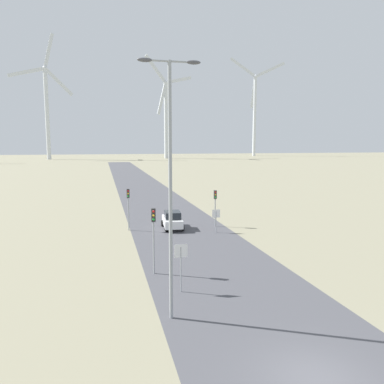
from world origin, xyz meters
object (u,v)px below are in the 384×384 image
(car_approaching, at_px, (172,220))
(streetlamp, at_px, (170,167))
(traffic_light_post_mid_left, at_px, (128,200))
(wind_turbine_left, at_px, (47,104))
(traffic_light_post_near_right, at_px, (215,200))
(wind_turbine_center, at_px, (166,112))
(stop_sign_near, at_px, (181,259))
(stop_sign_far, at_px, (216,217))
(traffic_light_post_near_left, at_px, (154,226))
(wind_turbine_right, at_px, (255,108))

(car_approaching, bearing_deg, streetlamp, -100.65)
(traffic_light_post_mid_left, bearing_deg, wind_turbine_left, 99.63)
(traffic_light_post_near_right, height_order, wind_turbine_center, wind_turbine_center)
(stop_sign_near, height_order, wind_turbine_left, wind_turbine_left)
(stop_sign_far, relative_size, car_approaching, 0.55)
(traffic_light_post_near_right, distance_m, wind_turbine_center, 184.23)
(stop_sign_near, distance_m, wind_turbine_left, 203.14)
(stop_sign_far, xyz_separation_m, traffic_light_post_near_left, (-7.58, -10.34, 1.66))
(traffic_light_post_near_right, bearing_deg, streetlamp, -112.92)
(stop_sign_far, distance_m, wind_turbine_right, 236.14)
(streetlamp, relative_size, wind_turbine_center, 0.22)
(traffic_light_post_near_left, relative_size, traffic_light_post_mid_left, 1.06)
(wind_turbine_center, bearing_deg, traffic_light_post_near_right, -97.96)
(wind_turbine_left, height_order, wind_turbine_right, wind_turbine_right)
(stop_sign_near, distance_m, wind_turbine_center, 201.60)
(stop_sign_near, bearing_deg, traffic_light_post_mid_left, 96.49)
(traffic_light_post_near_right, distance_m, wind_turbine_left, 188.30)
(traffic_light_post_mid_left, distance_m, wind_turbine_left, 186.29)
(traffic_light_post_near_right, height_order, traffic_light_post_mid_left, traffic_light_post_mid_left)
(stop_sign_far, bearing_deg, wind_turbine_center, 81.94)
(traffic_light_post_near_left, xyz_separation_m, wind_turbine_right, (101.63, 224.62, 29.96))
(car_approaching, bearing_deg, wind_turbine_center, 80.61)
(traffic_light_post_near_right, bearing_deg, traffic_light_post_near_left, -122.51)
(stop_sign_near, height_order, traffic_light_post_near_right, traffic_light_post_near_right)
(wind_turbine_right, bearing_deg, traffic_light_post_near_left, -114.34)
(car_approaching, bearing_deg, traffic_light_post_mid_left, 176.94)
(stop_sign_near, height_order, wind_turbine_right, wind_turbine_right)
(streetlamp, bearing_deg, stop_sign_near, 69.91)
(traffic_light_post_near_left, bearing_deg, traffic_light_post_mid_left, 93.34)
(traffic_light_post_mid_left, height_order, wind_turbine_right, wind_turbine_right)
(traffic_light_post_near_right, bearing_deg, stop_sign_near, -113.45)
(streetlamp, bearing_deg, traffic_light_post_near_right, 67.08)
(traffic_light_post_near_left, relative_size, wind_turbine_right, 0.07)
(streetlamp, xyz_separation_m, traffic_light_post_mid_left, (-0.74, 19.97, -4.56))
(stop_sign_far, bearing_deg, traffic_light_post_near_left, -126.24)
(stop_sign_near, xyz_separation_m, wind_turbine_center, (32.45, 197.41, 24.87))
(car_approaching, bearing_deg, wind_turbine_right, 65.16)
(streetlamp, relative_size, stop_sign_far, 5.47)
(stop_sign_near, relative_size, traffic_light_post_mid_left, 0.69)
(car_approaching, height_order, wind_turbine_right, wind_turbine_right)
(stop_sign_near, height_order, traffic_light_post_mid_left, traffic_light_post_mid_left)
(streetlamp, bearing_deg, stop_sign_far, 65.91)
(streetlamp, distance_m, traffic_light_post_near_left, 7.99)
(stop_sign_near, bearing_deg, traffic_light_post_near_left, 107.98)
(wind_turbine_left, bearing_deg, traffic_light_post_near_right, -77.64)
(streetlamp, relative_size, stop_sign_near, 4.34)
(wind_turbine_center, bearing_deg, wind_turbine_right, 24.29)
(car_approaching, distance_m, wind_turbine_left, 187.63)
(stop_sign_near, bearing_deg, wind_turbine_center, 80.67)
(wind_turbine_left, bearing_deg, car_approaching, -79.03)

